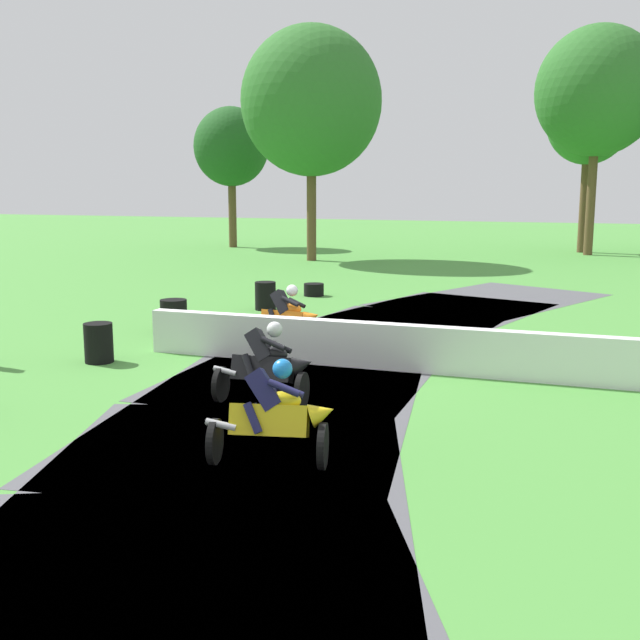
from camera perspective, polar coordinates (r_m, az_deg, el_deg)
name	(u,v)px	position (r m, az deg, el deg)	size (l,w,h in m)	color
ground_plane	(321,364)	(15.43, 0.07, -3.25)	(120.00, 120.00, 0.00)	#4C933D
track_asphalt	(367,367)	(15.15, 3.52, -3.51)	(8.46, 28.27, 0.01)	#515156
safety_barrier	(578,360)	(14.51, 18.54, -2.82)	(0.30, 17.22, 0.90)	white
motorcycle_lead_orange	(287,317)	(16.99, -2.47, 0.21)	(1.70, 0.85, 1.43)	black
motorcycle_chase_black	(267,365)	(12.61, -3.93, -3.37)	(1.68, 0.90, 1.42)	black
motorcycle_trailing_yellow	(275,415)	(9.94, -3.32, -7.05)	(1.67, 1.03, 1.42)	black
tire_stack_near	(314,290)	(24.66, -0.46, 2.26)	(0.64, 0.64, 0.40)	black
tire_stack_mid_a	(265,296)	(21.98, -4.06, 1.80)	(0.59, 0.59, 0.80)	black
tire_stack_mid_b	(174,316)	(18.92, -10.76, 0.29)	(0.64, 0.64, 0.80)	black
tire_stack_far	(99,343)	(16.10, -16.06, -1.63)	(0.57, 0.57, 0.80)	black
tree_far_right	(311,102)	(36.16, -0.65, 15.86)	(6.38, 6.38, 10.56)	brown
tree_mid_rise	(231,147)	(43.94, -6.59, 12.58)	(4.14, 4.14, 7.73)	brown
tree_behind_barrier	(597,91)	(41.31, 19.84, 15.62)	(5.97, 5.97, 11.12)	brown
tree_distant	(589,122)	(42.65, 19.26, 13.68)	(4.19, 4.19, 8.90)	brown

